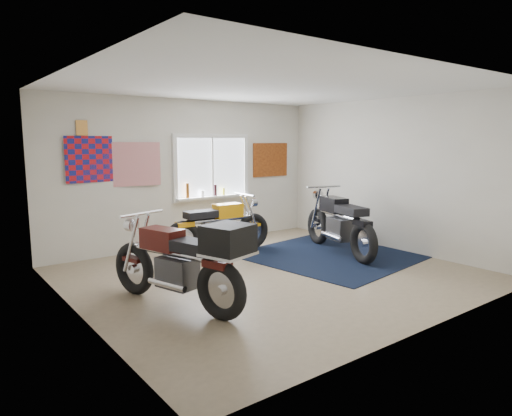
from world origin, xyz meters
TOP-DOWN VIEW (x-y plane):
  - ground at (0.00, 0.00)m, footprint 5.50×5.50m
  - room_shell at (0.00, 0.00)m, footprint 5.50×5.50m
  - navy_rug at (1.47, 0.26)m, footprint 2.83×2.91m
  - window_assembly at (0.50, 2.47)m, footprint 1.66×0.17m
  - oil_bottles at (0.23, 2.40)m, footprint 0.86×0.07m
  - flag_display at (-1.90, 2.48)m, footprint 1.60×0.10m
  - triumph_poster at (1.95, 2.48)m, footprint 0.90×0.03m
  - yellow_triumph at (0.02, 1.50)m, footprint 2.05×0.61m
  - black_chrome_bike at (1.73, 0.30)m, footprint 0.88×2.17m
  - maroon_tourer at (-1.70, -0.46)m, footprint 0.99×2.11m

SIDE VIEW (x-z plane):
  - ground at x=0.00m, z-range 0.00..0.00m
  - navy_rug at x=1.47m, z-range 0.00..0.01m
  - yellow_triumph at x=0.02m, z-range -0.06..0.97m
  - black_chrome_bike at x=1.73m, z-range -0.07..1.07m
  - maroon_tourer at x=-1.70m, z-range 0.02..1.11m
  - oil_bottles at x=0.23m, z-range 0.87..1.15m
  - window_assembly at x=0.50m, z-range 0.74..2.00m
  - triumph_poster at x=1.95m, z-range 1.20..1.90m
  - room_shell at x=0.00m, z-range -1.11..4.39m
  - flag_display at x=-1.90m, z-range 1.56..2.73m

